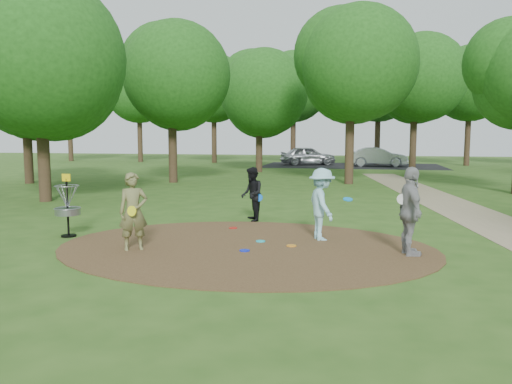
# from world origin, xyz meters

# --- Properties ---
(ground) EXTENTS (100.00, 100.00, 0.00)m
(ground) POSITION_xyz_m (0.00, 0.00, 0.00)
(ground) COLOR #2D5119
(ground) RESTS_ON ground
(dirt_clearing) EXTENTS (8.40, 8.40, 0.02)m
(dirt_clearing) POSITION_xyz_m (0.00, 0.00, 0.01)
(dirt_clearing) COLOR #47301C
(dirt_clearing) RESTS_ON ground
(parking_lot) EXTENTS (14.00, 8.00, 0.01)m
(parking_lot) POSITION_xyz_m (2.00, 30.00, 0.00)
(parking_lot) COLOR black
(parking_lot) RESTS_ON ground
(player_observer_with_disc) EXTENTS (0.73, 0.67, 1.68)m
(player_observer_with_disc) POSITION_xyz_m (-2.28, -0.74, 0.84)
(player_observer_with_disc) COLOR olive
(player_observer_with_disc) RESTS_ON ground
(player_throwing_with_disc) EXTENTS (1.24, 1.26, 1.71)m
(player_throwing_with_disc) POSITION_xyz_m (1.59, 1.11, 0.85)
(player_throwing_with_disc) COLOR #98D6E4
(player_throwing_with_disc) RESTS_ON ground
(player_walking_with_disc) EXTENTS (0.81, 0.91, 1.56)m
(player_walking_with_disc) POSITION_xyz_m (-0.55, 3.35, 0.78)
(player_walking_with_disc) COLOR black
(player_walking_with_disc) RESTS_ON ground
(player_waiting_with_disc) EXTENTS (0.68, 1.15, 1.84)m
(player_waiting_with_disc) POSITION_xyz_m (3.48, -0.06, 0.92)
(player_waiting_with_disc) COLOR gray
(player_waiting_with_disc) RESTS_ON ground
(disc_ground_cyan) EXTENTS (0.22, 0.22, 0.02)m
(disc_ground_cyan) POSITION_xyz_m (0.23, 0.58, 0.03)
(disc_ground_cyan) COLOR #1AC1D4
(disc_ground_cyan) RESTS_ON dirt_clearing
(disc_ground_blue) EXTENTS (0.22, 0.22, 0.02)m
(disc_ground_blue) POSITION_xyz_m (0.08, -0.41, 0.03)
(disc_ground_blue) COLOR #0C1ED7
(disc_ground_blue) RESTS_ON dirt_clearing
(disc_ground_red) EXTENTS (0.22, 0.22, 0.02)m
(disc_ground_red) POSITION_xyz_m (-0.79, 2.06, 0.03)
(disc_ground_red) COLOR red
(disc_ground_red) RESTS_ON dirt_clearing
(car_left) EXTENTS (4.81, 2.96, 1.53)m
(car_left) POSITION_xyz_m (-1.55, 30.34, 0.76)
(car_left) COLOR #ACAEB4
(car_left) RESTS_ON ground
(car_right) EXTENTS (4.62, 1.94, 1.48)m
(car_right) POSITION_xyz_m (3.97, 29.67, 0.74)
(car_right) COLOR #B6BBBE
(car_right) RESTS_ON ground
(disc_ground_orange) EXTENTS (0.22, 0.22, 0.02)m
(disc_ground_orange) POSITION_xyz_m (1.00, 0.25, 0.03)
(disc_ground_orange) COLOR orange
(disc_ground_orange) RESTS_ON dirt_clearing
(disc_golf_basket) EXTENTS (0.63, 0.63, 1.54)m
(disc_golf_basket) POSITION_xyz_m (-4.50, 0.30, 0.87)
(disc_golf_basket) COLOR black
(disc_golf_basket) RESTS_ON ground
(tree_ring) EXTENTS (37.39, 45.19, 8.82)m
(tree_ring) POSITION_xyz_m (0.80, 9.93, 5.14)
(tree_ring) COLOR #332316
(tree_ring) RESTS_ON ground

